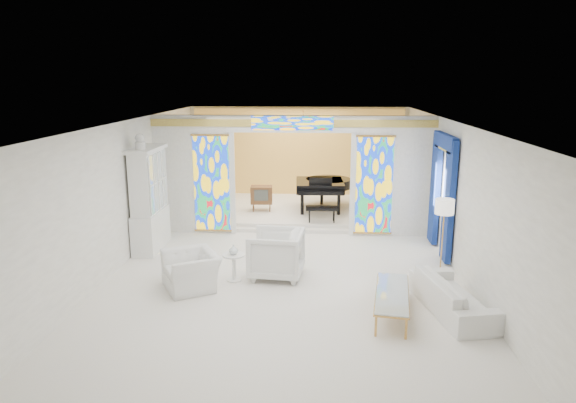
# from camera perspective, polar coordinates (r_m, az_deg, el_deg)

# --- Properties ---
(floor) EXTENTS (12.00, 12.00, 0.00)m
(floor) POSITION_cam_1_polar(r_m,az_deg,el_deg) (11.33, -0.03, -6.49)
(floor) COLOR white
(floor) RESTS_ON ground
(ceiling) EXTENTS (7.00, 12.00, 0.02)m
(ceiling) POSITION_cam_1_polar(r_m,az_deg,el_deg) (10.68, -0.03, 8.82)
(ceiling) COLOR white
(ceiling) RESTS_ON wall_back
(wall_back) EXTENTS (7.00, 0.02, 3.00)m
(wall_back) POSITION_cam_1_polar(r_m,az_deg,el_deg) (16.81, 1.17, 5.37)
(wall_back) COLOR white
(wall_back) RESTS_ON floor
(wall_front) EXTENTS (7.00, 0.02, 3.00)m
(wall_front) POSITION_cam_1_polar(r_m,az_deg,el_deg) (5.24, -3.97, -13.41)
(wall_front) COLOR white
(wall_front) RESTS_ON floor
(wall_left) EXTENTS (0.02, 12.00, 3.00)m
(wall_left) POSITION_cam_1_polar(r_m,az_deg,el_deg) (11.64, -17.49, 1.11)
(wall_left) COLOR white
(wall_left) RESTS_ON floor
(wall_right) EXTENTS (0.02, 12.00, 3.00)m
(wall_right) POSITION_cam_1_polar(r_m,az_deg,el_deg) (11.26, 18.04, 0.67)
(wall_right) COLOR white
(wall_right) RESTS_ON floor
(partition_wall) EXTENTS (7.00, 0.22, 3.00)m
(partition_wall) POSITION_cam_1_polar(r_m,az_deg,el_deg) (12.83, 0.49, 3.54)
(partition_wall) COLOR white
(partition_wall) RESTS_ON floor
(stained_glass_left) EXTENTS (0.90, 0.04, 2.40)m
(stained_glass_left) POSITION_cam_1_polar(r_m,az_deg,el_deg) (13.05, -8.48, 1.98)
(stained_glass_left) COLOR gold
(stained_glass_left) RESTS_ON partition_wall
(stained_glass_right) EXTENTS (0.90, 0.04, 2.40)m
(stained_glass_right) POSITION_cam_1_polar(r_m,az_deg,el_deg) (12.86, 9.54, 1.77)
(stained_glass_right) COLOR gold
(stained_glass_right) RESTS_ON partition_wall
(stained_glass_transom) EXTENTS (2.00, 0.04, 0.34)m
(stained_glass_transom) POSITION_cam_1_polar(r_m,az_deg,el_deg) (12.58, 0.48, 8.70)
(stained_glass_transom) COLOR gold
(stained_glass_transom) RESTS_ON partition_wall
(alcove_platform) EXTENTS (6.80, 3.80, 0.18)m
(alcove_platform) POSITION_cam_1_polar(r_m,az_deg,el_deg) (15.22, 0.87, -0.90)
(alcove_platform) COLOR white
(alcove_platform) RESTS_ON floor
(gold_curtain_back) EXTENTS (6.70, 0.10, 2.90)m
(gold_curtain_back) POSITION_cam_1_polar(r_m,az_deg,el_deg) (16.69, 1.15, 5.31)
(gold_curtain_back) COLOR gold
(gold_curtain_back) RESTS_ON wall_back
(chandelier) EXTENTS (0.48, 0.48, 0.30)m
(chandelier) POSITION_cam_1_polar(r_m,az_deg,el_deg) (14.70, 1.68, 8.32)
(chandelier) COLOR #B88640
(chandelier) RESTS_ON ceiling
(blue_drapes) EXTENTS (0.14, 1.85, 2.65)m
(blue_drapes) POSITION_cam_1_polar(r_m,az_deg,el_deg) (11.89, 16.78, 1.79)
(blue_drapes) COLOR navy
(blue_drapes) RESTS_ON wall_right
(china_cabinet) EXTENTS (0.56, 1.46, 2.72)m
(china_cabinet) POSITION_cam_1_polar(r_m,az_deg,el_deg) (12.17, -15.16, 0.18)
(china_cabinet) COLOR white
(china_cabinet) RESTS_ON floor
(armchair_left) EXTENTS (1.32, 1.37, 0.68)m
(armchair_left) POSITION_cam_1_polar(r_m,az_deg,el_deg) (9.94, -10.70, -7.54)
(armchair_left) COLOR white
(armchair_left) RESTS_ON floor
(armchair_right) EXTENTS (1.14, 1.11, 0.95)m
(armchair_right) POSITION_cam_1_polar(r_m,az_deg,el_deg) (10.26, -1.34, -5.84)
(armchair_right) COLOR white
(armchair_right) RESTS_ON floor
(sofa) EXTENTS (1.17, 2.13, 0.59)m
(sofa) POSITION_cam_1_polar(r_m,az_deg,el_deg) (9.27, 17.87, -9.89)
(sofa) COLOR white
(sofa) RESTS_ON floor
(side_table) EXTENTS (0.56, 0.56, 0.54)m
(side_table) POSITION_cam_1_polar(r_m,az_deg,el_deg) (10.15, -6.05, -6.85)
(side_table) COLOR white
(side_table) RESTS_ON floor
(vase) EXTENTS (0.23, 0.23, 0.19)m
(vase) POSITION_cam_1_polar(r_m,az_deg,el_deg) (10.05, -6.08, -5.33)
(vase) COLOR silver
(vase) RESTS_ON side_table
(coffee_table) EXTENTS (0.81, 1.83, 0.40)m
(coffee_table) POSITION_cam_1_polar(r_m,az_deg,el_deg) (8.88, 11.50, -10.05)
(coffee_table) COLOR silver
(coffee_table) RESTS_ON floor
(floor_lamp) EXTENTS (0.49, 0.49, 1.54)m
(floor_lamp) POSITION_cam_1_polar(r_m,az_deg,el_deg) (10.68, 16.99, -0.94)
(floor_lamp) COLOR #B88640
(floor_lamp) RESTS_ON floor
(grand_piano) EXTENTS (1.65, 2.59, 1.02)m
(grand_piano) POSITION_cam_1_polar(r_m,az_deg,el_deg) (14.90, 4.00, 1.83)
(grand_piano) COLOR black
(grand_piano) RESTS_ON alcove_platform
(tv_console) EXTENTS (0.64, 0.46, 0.71)m
(tv_console) POSITION_cam_1_polar(r_m,az_deg,el_deg) (14.67, -2.96, 0.75)
(tv_console) COLOR brown
(tv_console) RESTS_ON alcove_platform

